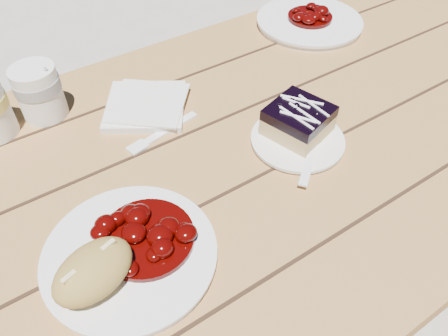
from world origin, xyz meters
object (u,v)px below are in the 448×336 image
dessert_plate (297,140)px  second_plate (309,22)px  main_plate (130,255)px  bread_roll (93,271)px  coffee_cup (39,92)px  picnic_table (273,184)px  blueberry_cake (298,120)px

dessert_plate → second_plate: (0.31, 0.32, 0.00)m
main_plate → second_plate: bearing=29.3°
bread_roll → dessert_plate: bearing=10.4°
main_plate → coffee_cup: coffee_cup is taller
coffee_cup → picnic_table: bearing=-38.5°
main_plate → second_plate: same height
picnic_table → blueberry_cake: bearing=-77.8°
main_plate → coffee_cup: 0.39m
main_plate → second_plate: 0.76m
picnic_table → coffee_cup: 0.50m
bread_roll → second_plate: 0.82m
bread_roll → blueberry_cake: bearing=12.2°
dessert_plate → coffee_cup: coffee_cup is taller
picnic_table → dessert_plate: 0.17m
second_plate → bread_roll: bearing=-151.4°
main_plate → bread_roll: 0.07m
bread_roll → blueberry_cake: bread_roll is taller
picnic_table → blueberry_cake: blueberry_cake is taller
main_plate → blueberry_cake: 0.37m
bread_roll → dessert_plate: (0.41, 0.08, -0.04)m
dessert_plate → blueberry_cake: 0.04m
picnic_table → second_plate: 0.44m
dessert_plate → blueberry_cake: size_ratio=1.32×
coffee_cup → second_plate: coffee_cup is taller
coffee_cup → bread_roll: bearing=-98.3°
picnic_table → main_plate: main_plate is taller
main_plate → coffee_cup: (0.00, 0.39, 0.04)m
bread_roll → blueberry_cake: size_ratio=0.92×
picnic_table → coffee_cup: coffee_cup is taller
bread_roll → second_plate: size_ratio=0.45×
bread_roll → blueberry_cake: (0.42, 0.09, -0.01)m
picnic_table → bread_roll: 0.48m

